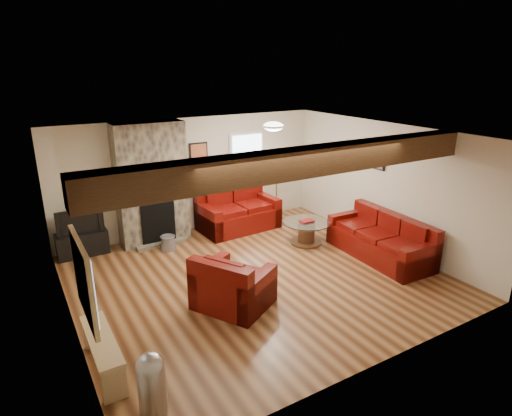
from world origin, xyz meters
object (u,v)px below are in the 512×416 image
at_px(sofa_three, 380,237).
at_px(tv_cabinet, 83,244).
at_px(loveseat, 238,209).
at_px(television, 79,220).
at_px(coffee_table, 306,232).
at_px(armchair_red, 233,280).
at_px(floor_lamp, 277,165).

relative_size(sofa_three, tv_cabinet, 2.26).
xyz_separation_m(loveseat, tv_cabinet, (-3.30, 0.30, -0.22)).
bearing_deg(sofa_three, loveseat, -146.39).
bearing_deg(television, coffee_table, -23.16).
height_order(coffee_table, tv_cabinet, coffee_table).
distance_m(armchair_red, coffee_table, 2.80).
height_order(sofa_three, loveseat, loveseat).
distance_m(armchair_red, floor_lamp, 4.17).
relative_size(loveseat, floor_lamp, 1.12).
bearing_deg(floor_lamp, television, 178.44).
distance_m(loveseat, floor_lamp, 1.44).
height_order(sofa_three, coffee_table, sofa_three).
bearing_deg(floor_lamp, loveseat, -171.03).
relative_size(coffee_table, tv_cabinet, 1.03).
distance_m(loveseat, armchair_red, 3.26).
bearing_deg(tv_cabinet, sofa_three, -31.36).
xyz_separation_m(television, floor_lamp, (4.43, -0.12, 0.60)).
bearing_deg(loveseat, tv_cabinet, 171.59).
relative_size(tv_cabinet, floor_lamp, 0.61).
relative_size(loveseat, coffee_table, 1.77).
bearing_deg(floor_lamp, tv_cabinet, 178.44).
distance_m(sofa_three, armchair_red, 3.25).
xyz_separation_m(armchair_red, tv_cabinet, (-1.68, 3.13, -0.19)).
bearing_deg(armchair_red, tv_cabinet, -1.79).
height_order(armchair_red, tv_cabinet, armchair_red).
height_order(armchair_red, television, television).
bearing_deg(sofa_three, floor_lamp, -167.74).
xyz_separation_m(tv_cabinet, television, (0.00, 0.00, 0.49)).
bearing_deg(coffee_table, television, 156.84).
height_order(armchair_red, coffee_table, armchair_red).
distance_m(sofa_three, loveseat, 3.16).
xyz_separation_m(tv_cabinet, floor_lamp, (4.43, -0.12, 1.08)).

